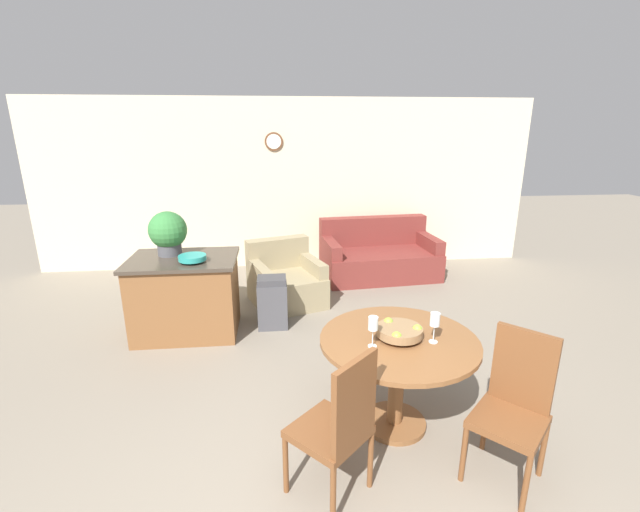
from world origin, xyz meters
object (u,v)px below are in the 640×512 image
at_px(dining_chair_near_left, 339,423).
at_px(dining_table, 398,359).
at_px(armchair, 285,282).
at_px(wine_glass_right, 435,321).
at_px(couch, 378,257).
at_px(wine_glass_left, 373,325).
at_px(trash_bin, 272,302).
at_px(fruit_bowl, 400,331).
at_px(dining_chair_near_right, 514,402).
at_px(teal_bowl, 192,258).
at_px(kitchen_island, 186,295).
at_px(potted_plant, 168,232).

bearing_deg(dining_chair_near_left, dining_table, 5.76).
bearing_deg(dining_table, armchair, 107.00).
relative_size(wine_glass_right, couch, 0.13).
relative_size(wine_glass_left, trash_bin, 0.37).
height_order(dining_chair_near_left, trash_bin, dining_chair_near_left).
bearing_deg(wine_glass_right, fruit_bowl, 160.87).
height_order(dining_table, dining_chair_near_right, dining_chair_near_right).
distance_m(trash_bin, armchair, 0.74).
bearing_deg(fruit_bowl, armchair, 107.01).
xyz_separation_m(wine_glass_right, armchair, (-1.01, 2.64, -0.65)).
distance_m(trash_bin, couch, 2.33).
relative_size(dining_table, fruit_bowl, 3.48).
distance_m(teal_bowl, armchair, 1.50).
bearing_deg(armchair, dining_chair_near_left, -104.11).
distance_m(kitchen_island, couch, 3.10).
distance_m(dining_table, teal_bowl, 2.44).
height_order(kitchen_island, trash_bin, kitchen_island).
xyz_separation_m(wine_glass_left, teal_bowl, (-1.55, 1.74, 0.01)).
relative_size(dining_chair_near_left, wine_glass_right, 4.42).
bearing_deg(dining_chair_near_left, potted_plant, 77.07).
relative_size(fruit_bowl, potted_plant, 0.69).
relative_size(potted_plant, trash_bin, 0.80).
bearing_deg(trash_bin, armchair, 76.87).
relative_size(fruit_bowl, armchair, 0.31).
xyz_separation_m(potted_plant, armchair, (1.29, 0.61, -0.86)).
height_order(dining_table, trash_bin, dining_table).
distance_m(wine_glass_left, couch, 3.76).
bearing_deg(wine_glass_right, wine_glass_left, -177.74).
height_order(wine_glass_left, wine_glass_right, same).
distance_m(dining_table, dining_chair_near_right, 0.82).
relative_size(kitchen_island, trash_bin, 1.90).
distance_m(dining_chair_near_right, trash_bin, 2.86).
distance_m(dining_chair_near_left, kitchen_island, 2.80).
xyz_separation_m(dining_chair_near_left, wine_glass_left, (0.31, 0.53, 0.38)).
bearing_deg(fruit_bowl, couch, 78.82).
distance_m(fruit_bowl, potted_plant, 2.87).
relative_size(dining_chair_near_right, armchair, 0.92).
bearing_deg(dining_table, dining_chair_near_left, -130.55).
bearing_deg(dining_chair_near_left, teal_bowl, 74.87).
bearing_deg(kitchen_island, couch, 32.95).
height_order(dining_table, couch, couch).
height_order(fruit_bowl, teal_bowl, teal_bowl).
bearing_deg(trash_bin, kitchen_island, -178.23).
relative_size(kitchen_island, potted_plant, 2.37).
bearing_deg(armchair, wine_glass_right, -87.58).
bearing_deg(potted_plant, couch, 29.18).
distance_m(dining_chair_near_left, potted_plant, 3.06).
distance_m(dining_chair_near_left, dining_chair_near_right, 1.16).
bearing_deg(wine_glass_right, couch, 82.65).
xyz_separation_m(teal_bowl, couch, (2.46, 1.85, -0.63)).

